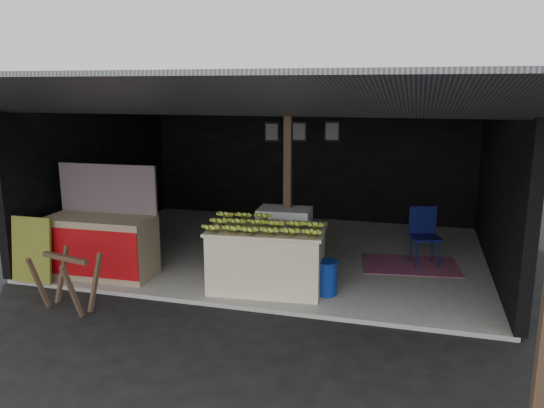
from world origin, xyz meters
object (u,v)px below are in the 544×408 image
(banana_table, at_px, (267,258))
(water_barrel, at_px, (326,279))
(plastic_chair, at_px, (424,231))
(neighbor_stall, at_px, (101,243))
(white_crate, at_px, (284,237))
(sawhorse, at_px, (66,276))

(banana_table, distance_m, water_barrel, 0.87)
(banana_table, height_order, water_barrel, banana_table)
(plastic_chair, bearing_deg, neighbor_stall, -175.00)
(white_crate, height_order, neighbor_stall, neighbor_stall)
(sawhorse, bearing_deg, banana_table, 42.55)
(sawhorse, bearing_deg, water_barrel, 35.58)
(neighbor_stall, bearing_deg, banana_table, 1.45)
(banana_table, distance_m, white_crate, 1.09)
(banana_table, relative_size, neighbor_stall, 1.01)
(neighbor_stall, xyz_separation_m, sawhorse, (0.25, -1.17, -0.08))
(banana_table, xyz_separation_m, water_barrel, (0.84, 0.00, -0.22))
(sawhorse, bearing_deg, plastic_chair, 47.29)
(sawhorse, xyz_separation_m, plastic_chair, (4.41, 3.02, 0.13))
(banana_table, xyz_separation_m, white_crate, (-0.03, 1.09, 0.02))
(banana_table, distance_m, plastic_chair, 2.72)
(white_crate, bearing_deg, banana_table, -91.73)
(water_barrel, xyz_separation_m, plastic_chair, (1.27, 1.71, 0.32))
(water_barrel, bearing_deg, sawhorse, -157.26)
(white_crate, height_order, sawhorse, white_crate)
(banana_table, bearing_deg, sawhorse, -155.40)
(white_crate, distance_m, sawhorse, 3.30)
(white_crate, bearing_deg, water_barrel, -54.34)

